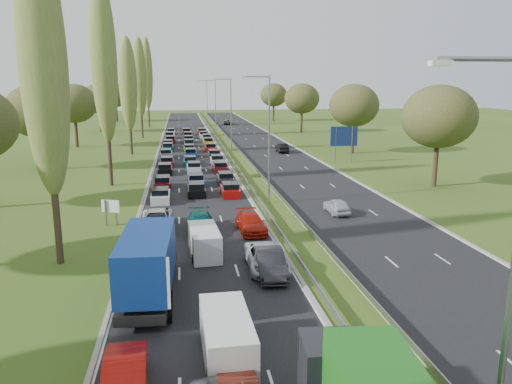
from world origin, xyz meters
TOP-DOWN VIEW (x-y plane):
  - ground at (4.50, 80.00)m, footprint 260.00×260.00m
  - near_carriageway at (-2.25, 82.50)m, footprint 10.50×215.00m
  - far_carriageway at (11.25, 82.50)m, footprint 10.50×215.00m
  - central_reservation at (4.50, 82.50)m, footprint 2.36×215.00m
  - lamp_columns at (4.50, 78.00)m, footprint 0.18×140.18m
  - poplar_row at (-11.50, 68.17)m, footprint 2.80×127.80m
  - woodland_left at (-22.00, 62.63)m, footprint 8.00×166.00m
  - woodland_right at (24.00, 66.67)m, footprint 8.00×153.00m
  - traffic_queue_fill at (-2.25, 77.46)m, footprint 9.12×68.78m
  - near_car_1 at (-5.95, 14.05)m, footprint 1.78×4.53m
  - near_car_2 at (-5.72, 35.69)m, footprint 2.55×5.38m
  - near_car_3 at (-5.64, 34.80)m, footprint 1.96×4.76m
  - near_car_7 at (-2.38, 34.48)m, footprint 2.03×4.93m
  - near_car_9 at (1.36, 24.94)m, footprint 1.82×4.73m
  - near_car_10 at (1.33, 25.96)m, footprint 2.45×5.22m
  - near_car_11 at (1.50, 33.99)m, footprint 2.14×4.84m
  - far_car_0 at (9.75, 38.32)m, footprint 1.66×3.92m
  - far_car_1 at (12.86, 77.65)m, footprint 1.70×4.59m
  - far_car_2 at (9.39, 135.73)m, footprint 2.75×5.27m
  - blue_lorry at (-5.55, 22.90)m, footprint 2.48×8.92m
  - white_van_front at (-2.05, 16.22)m, footprint 1.92×4.90m
  - white_van_rear at (-2.32, 29.22)m, footprint 1.81×4.60m
  - info_sign at (-9.40, 37.38)m, footprint 1.45×0.58m
  - direction_sign at (19.40, 65.69)m, footprint 4.00×0.17m

SIDE VIEW (x-z plane):
  - ground at x=4.50m, z-range 0.00..0.00m
  - near_carriageway at x=-2.25m, z-range -0.02..0.02m
  - far_carriageway at x=11.25m, z-range -0.02..0.02m
  - traffic_queue_fill at x=-2.25m, z-range 0.04..0.84m
  - central_reservation at x=4.50m, z-range 0.39..0.71m
  - far_car_0 at x=9.75m, z-range 0.02..1.34m
  - near_car_3 at x=-5.64m, z-range 0.02..1.40m
  - near_car_11 at x=1.50m, z-range 0.02..1.40m
  - far_car_2 at x=9.39m, z-range 0.02..1.44m
  - near_car_7 at x=-2.38m, z-range 0.02..1.45m
  - near_car_10 at x=1.33m, z-range 0.02..1.46m
  - near_car_1 at x=-5.95m, z-range 0.02..1.49m
  - near_car_2 at x=-5.72m, z-range 0.02..1.51m
  - far_car_1 at x=12.86m, z-range 0.02..1.52m
  - near_car_9 at x=1.36m, z-range 0.02..1.56m
  - white_van_rear at x=-2.32m, z-range 0.03..1.88m
  - white_van_front at x=-2.05m, z-range 0.03..1.99m
  - info_sign at x=-9.40m, z-range 0.32..2.42m
  - blue_lorry at x=-5.55m, z-range 0.07..3.84m
  - direction_sign at x=19.40m, z-range 0.97..6.17m
  - lamp_columns at x=4.50m, z-range 0.00..12.00m
  - woodland_right at x=24.00m, z-range 2.13..13.23m
  - woodland_left at x=-22.00m, z-range 2.13..13.23m
  - poplar_row at x=-11.50m, z-range 1.17..23.61m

